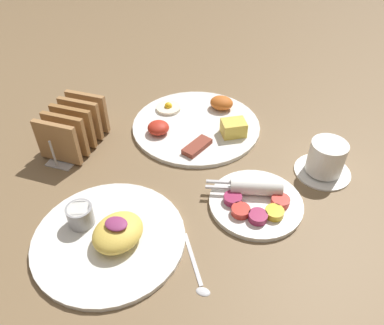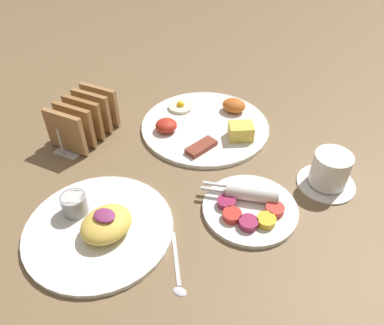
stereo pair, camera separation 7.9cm
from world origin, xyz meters
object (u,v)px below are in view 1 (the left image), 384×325
object	(u,v)px
plate_foreground	(110,235)
plate_breakfast	(198,124)
coffee_cup	(326,160)
plate_condiments	(256,201)
toast_rack	(74,128)

from	to	relation	value
plate_foreground	plate_breakfast	bearing A→B (deg)	83.43
plate_breakfast	coffee_cup	xyz separation A→B (m)	(0.31, -0.08, 0.03)
plate_foreground	coffee_cup	world-z (taller)	coffee_cup
plate_condiments	coffee_cup	world-z (taller)	coffee_cup
plate_foreground	toast_rack	size ratio (longest dim) A/B	1.52
plate_foreground	coffee_cup	xyz separation A→B (m)	(0.35, 0.31, 0.02)
coffee_cup	plate_foreground	bearing A→B (deg)	-139.01
plate_breakfast	plate_foreground	distance (m)	0.39
plate_condiments	toast_rack	world-z (taller)	toast_rack
plate_breakfast	coffee_cup	size ratio (longest dim) A/B	2.64
coffee_cup	plate_breakfast	bearing A→B (deg)	166.02
plate_breakfast	coffee_cup	bearing A→B (deg)	-13.98
plate_breakfast	plate_condiments	size ratio (longest dim) A/B	1.60
plate_breakfast	plate_condiments	xyz separation A→B (m)	(0.19, -0.22, 0.00)
plate_foreground	toast_rack	world-z (taller)	toast_rack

